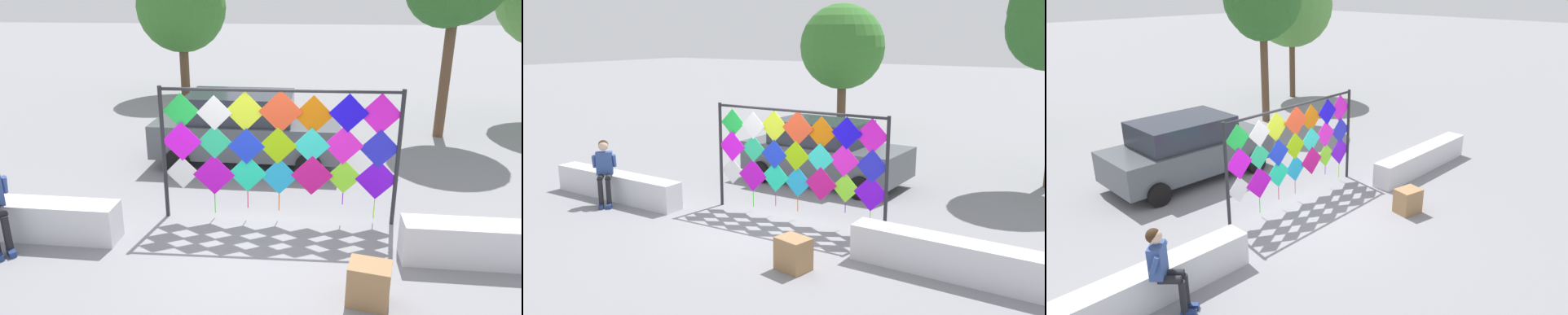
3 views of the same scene
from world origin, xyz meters
TOP-DOWN VIEW (x-y plane):
  - ground at (0.00, 0.00)m, footprint 120.00×120.00m
  - plaza_ledge_left at (-4.04, -0.30)m, footprint 3.71×0.49m
  - plaza_ledge_right at (4.04, -0.30)m, footprint 3.71×0.49m
  - kite_display_rack at (0.31, 0.76)m, footprint 4.00×0.20m
  - seated_vendor at (-3.91, -0.74)m, footprint 0.70×0.70m
  - parked_car at (-0.71, 3.70)m, footprint 4.21×2.03m
  - cardboard_box_large at (1.60, -1.46)m, footprint 0.59×0.51m
  - tree_palm_like at (-4.25, 11.37)m, footprint 3.35×3.35m

SIDE VIEW (x-z plane):
  - ground at x=0.00m, z-range 0.00..0.00m
  - cardboard_box_large at x=1.60m, z-range 0.00..0.55m
  - plaza_ledge_left at x=-4.04m, z-range 0.00..0.63m
  - plaza_ledge_right at x=4.04m, z-range 0.00..0.63m
  - parked_car at x=-0.71m, z-range 0.01..1.64m
  - seated_vendor at x=-3.91m, z-range 0.13..1.60m
  - kite_display_rack at x=0.31m, z-range 0.27..2.60m
  - tree_palm_like at x=-4.25m, z-range 0.75..5.75m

